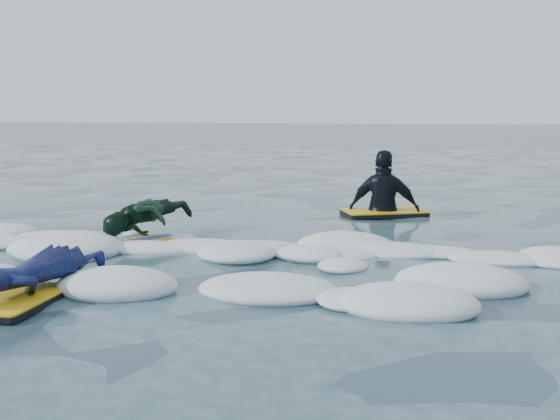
# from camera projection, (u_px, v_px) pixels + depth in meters

# --- Properties ---
(ground) EXTENTS (120.00, 120.00, 0.00)m
(ground) POSITION_uv_depth(u_px,v_px,m) (164.00, 283.00, 6.69)
(ground) COLOR #1A2E40
(ground) RESTS_ON ground
(foam_band) EXTENTS (12.00, 3.10, 0.30)m
(foam_band) POSITION_uv_depth(u_px,v_px,m) (196.00, 259.00, 7.69)
(foam_band) COLOR silver
(foam_band) RESTS_ON ground
(prone_woman_unit) EXTENTS (0.93, 1.64, 0.40)m
(prone_woman_unit) POSITION_uv_depth(u_px,v_px,m) (31.00, 276.00, 6.10)
(prone_woman_unit) COLOR black
(prone_woman_unit) RESTS_ON ground
(prone_child_unit) EXTENTS (1.07, 1.48, 0.53)m
(prone_child_unit) POSITION_uv_depth(u_px,v_px,m) (147.00, 221.00, 8.63)
(prone_child_unit) COLOR black
(prone_child_unit) RESTS_ON ground
(waiting_rider_unit) EXTENTS (1.40, 1.09, 1.86)m
(waiting_rider_unit) POSITION_uv_depth(u_px,v_px,m) (384.00, 211.00, 10.69)
(waiting_rider_unit) COLOR black
(waiting_rider_unit) RESTS_ON ground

